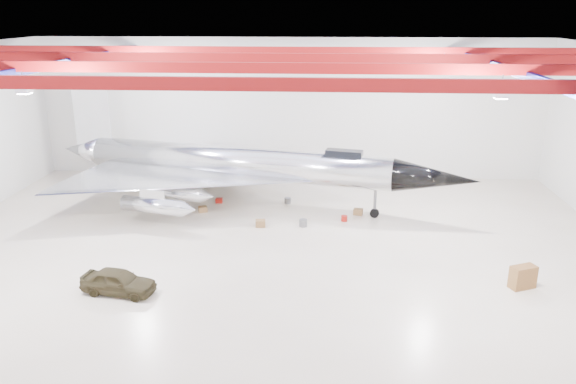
{
  "coord_description": "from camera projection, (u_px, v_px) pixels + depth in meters",
  "views": [
    {
      "loc": [
        2.96,
        -29.36,
        12.94
      ],
      "look_at": [
        0.79,
        2.0,
        2.75
      ],
      "focal_mm": 35.0,
      "sensor_mm": 36.0,
      "label": 1
    }
  ],
  "objects": [
    {
      "name": "ceiling",
      "position": [
        270.0,
        50.0,
        28.66
      ],
      "size": [
        40.0,
        40.0,
        0.0
      ],
      "primitive_type": "plane",
      "rotation": [
        3.14,
        0.0,
        0.0
      ],
      "color": "#0A0F38",
      "rests_on": "wall_back"
    },
    {
      "name": "crate_small",
      "position": [
        182.0,
        211.0,
        37.56
      ],
      "size": [
        0.4,
        0.33,
        0.27
      ],
      "primitive_type": "cube",
      "rotation": [
        0.0,
        0.0,
        0.05
      ],
      "color": "#59595B",
      "rests_on": "floor"
    },
    {
      "name": "jet_aircraft",
      "position": [
        236.0,
        167.0,
        38.64
      ],
      "size": [
        29.66,
        20.49,
        8.18
      ],
      "rotation": [
        0.0,
        0.0,
        -0.22
      ],
      "color": "silver",
      "rests_on": "floor"
    },
    {
      "name": "parts_bin",
      "position": [
        358.0,
        212.0,
        37.24
      ],
      "size": [
        0.68,
        0.59,
        0.4
      ],
      "primitive_type": "cube",
      "rotation": [
        0.0,
        0.0,
        -0.26
      ],
      "color": "olive",
      "rests_on": "floor"
    },
    {
      "name": "toolbox_red",
      "position": [
        219.0,
        201.0,
        39.57
      ],
      "size": [
        0.48,
        0.39,
        0.33
      ],
      "primitive_type": "cube",
      "rotation": [
        0.0,
        0.0,
        0.03
      ],
      "color": "#A81810",
      "rests_on": "floor"
    },
    {
      "name": "tool_chest",
      "position": [
        344.0,
        218.0,
        36.12
      ],
      "size": [
        0.41,
        0.41,
        0.36
      ],
      "primitive_type": "cylinder",
      "rotation": [
        0.0,
        0.0,
        -0.02
      ],
      "color": "#A81810",
      "rests_on": "floor"
    },
    {
      "name": "oil_barrel",
      "position": [
        260.0,
        223.0,
        35.19
      ],
      "size": [
        0.67,
        0.56,
        0.43
      ],
      "primitive_type": "cube",
      "rotation": [
        0.0,
        0.0,
        0.11
      ],
      "color": "olive",
      "rests_on": "floor"
    },
    {
      "name": "wall_back",
      "position": [
        289.0,
        109.0,
        44.59
      ],
      "size": [
        40.0,
        0.0,
        40.0
      ],
      "primitive_type": "plane",
      "rotation": [
        1.57,
        0.0,
        0.0
      ],
      "color": "silver",
      "rests_on": "floor"
    },
    {
      "name": "spares_box",
      "position": [
        288.0,
        200.0,
        39.45
      ],
      "size": [
        0.58,
        0.58,
        0.4
      ],
      "primitive_type": "cylinder",
      "rotation": [
        0.0,
        0.0,
        -0.37
      ],
      "color": "#59595B",
      "rests_on": "floor"
    },
    {
      "name": "desk",
      "position": [
        523.0,
        277.0,
        27.31
      ],
      "size": [
        1.39,
        1.07,
        1.14
      ],
      "primitive_type": "cube",
      "rotation": [
        0.0,
        0.0,
        0.42
      ],
      "color": "brown",
      "rests_on": "floor"
    },
    {
      "name": "ceiling_structure",
      "position": [
        270.0,
        64.0,
        28.87
      ],
      "size": [
        39.5,
        29.5,
        1.08
      ],
      "color": "maroon",
      "rests_on": "ceiling"
    },
    {
      "name": "engine_drum",
      "position": [
        303.0,
        223.0,
        35.22
      ],
      "size": [
        0.51,
        0.51,
        0.45
      ],
      "primitive_type": "cylinder",
      "rotation": [
        0.0,
        0.0,
        -0.02
      ],
      "color": "#59595B",
      "rests_on": "floor"
    },
    {
      "name": "jeep",
      "position": [
        118.0,
        281.0,
        26.78
      ],
      "size": [
        3.78,
        2.0,
        1.23
      ],
      "primitive_type": "imported",
      "rotation": [
        0.0,
        0.0,
        1.41
      ],
      "color": "#362F1B",
      "rests_on": "floor"
    },
    {
      "name": "floor",
      "position": [
        272.0,
        248.0,
        32.05
      ],
      "size": [
        40.0,
        40.0,
        0.0
      ],
      "primitive_type": "plane",
      "color": "beige",
      "rests_on": "ground"
    },
    {
      "name": "crate_ply",
      "position": [
        203.0,
        209.0,
        37.76
      ],
      "size": [
        0.69,
        0.63,
        0.39
      ],
      "primitive_type": "cube",
      "rotation": [
        0.0,
        0.0,
        0.4
      ],
      "color": "olive",
      "rests_on": "floor"
    }
  ]
}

